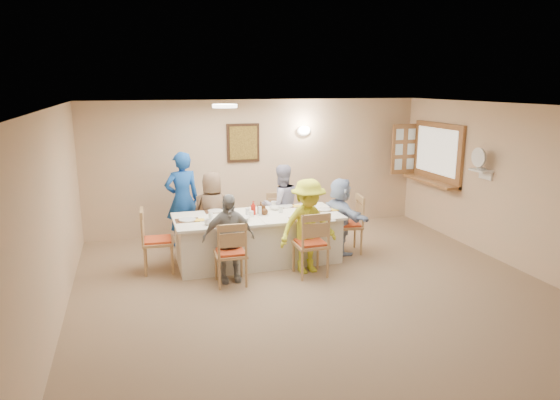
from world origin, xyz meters
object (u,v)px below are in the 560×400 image
object	(u,v)px
serving_hatch	(438,153)
dining_table	(258,238)
chair_back_right	(279,219)
chair_front_right	(311,243)
chair_back_left	(212,223)
diner_back_left	(213,212)
chair_left_end	(158,240)
diner_right_end	(340,216)
condiment_ketchup	(253,208)
diner_front_right	(308,226)
caregiver	(182,199)
desk_fan	(480,161)
chair_front_left	(230,252)
diner_back_right	(281,205)
chair_right_end	(347,224)
diner_front_left	(229,238)

from	to	relation	value
serving_hatch	dining_table	size ratio (longest dim) A/B	0.57
chair_back_right	chair_front_right	world-z (taller)	chair_front_right
dining_table	chair_back_left	distance (m)	1.00
dining_table	diner_back_left	xyz separation A→B (m)	(-0.60, 0.68, 0.31)
chair_left_end	diner_back_left	bearing A→B (deg)	-51.45
diner_right_end	condiment_ketchup	bearing A→B (deg)	79.07
diner_front_right	caregiver	bearing A→B (deg)	123.68
desk_fan	condiment_ketchup	size ratio (longest dim) A/B	1.35
chair_front_left	chair_front_right	world-z (taller)	chair_front_right
serving_hatch	condiment_ketchup	size ratio (longest dim) A/B	6.75
chair_front_right	diner_back_right	distance (m)	1.50
serving_hatch	diner_front_right	world-z (taller)	serving_hatch
chair_front_left	chair_right_end	world-z (taller)	chair_right_end
chair_left_end	serving_hatch	bearing A→B (deg)	-79.24
dining_table	diner_front_right	world-z (taller)	diner_front_right
chair_front_right	chair_back_left	bearing A→B (deg)	-53.58
diner_back_left	caregiver	size ratio (longest dim) A/B	0.83
diner_front_left	chair_right_end	bearing A→B (deg)	16.81
diner_back_left	diner_right_end	xyz separation A→B (m)	(2.02, -0.68, -0.05)
desk_fan	chair_left_end	xyz separation A→B (m)	(-5.14, 0.63, -1.06)
desk_fan	caregiver	bearing A→B (deg)	158.98
chair_back_right	diner_front_right	distance (m)	1.50
dining_table	caregiver	bearing A→B (deg)	132.40
desk_fan	chair_back_left	xyz separation A→B (m)	(-4.19, 1.43, -1.09)
desk_fan	dining_table	xyz separation A→B (m)	(-3.59, 0.63, -1.17)
desk_fan	caregiver	xyz separation A→B (m)	(-4.64, 1.78, -0.72)
diner_right_end	diner_back_right	bearing A→B (deg)	41.35
chair_back_left	diner_back_right	size ratio (longest dim) A/B	0.64
desk_fan	diner_back_right	distance (m)	3.36
desk_fan	diner_right_end	bearing A→B (deg)	163.74
chair_front_left	diner_back_right	world-z (taller)	diner_back_right
chair_front_right	condiment_ketchup	xyz separation A→B (m)	(-0.66, 0.85, 0.37)
diner_back_left	chair_right_end	bearing A→B (deg)	174.35
serving_hatch	chair_left_end	xyz separation A→B (m)	(-5.25, -0.72, -1.01)
dining_table	chair_back_right	xyz separation A→B (m)	(0.60, 0.80, 0.06)
chair_back_right	dining_table	bearing A→B (deg)	-123.52
chair_back_left	diner_front_left	xyz separation A→B (m)	(0.00, -1.48, 0.18)
chair_back_right	condiment_ketchup	xyz separation A→B (m)	(-0.66, -0.75, 0.43)
diner_front_right	chair_front_right	bearing A→B (deg)	-98.36
chair_left_end	condiment_ketchup	xyz separation A→B (m)	(1.49, 0.05, 0.38)
chair_back_left	diner_front_right	xyz separation A→B (m)	(1.20, -1.48, 0.26)
desk_fan	chair_right_end	world-z (taller)	desk_fan
chair_back_left	chair_front_right	world-z (taller)	chair_front_right
chair_right_end	diner_front_right	distance (m)	1.19
desk_fan	diner_back_right	size ratio (longest dim) A/B	0.21
diner_front_right	diner_right_end	xyz separation A→B (m)	(0.82, 0.68, -0.07)
condiment_ketchup	diner_back_left	bearing A→B (deg)	130.75
chair_front_left	condiment_ketchup	size ratio (longest dim) A/B	4.24
chair_left_end	diner_back_left	world-z (taller)	diner_back_left
chair_back_right	chair_front_left	world-z (taller)	chair_front_left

